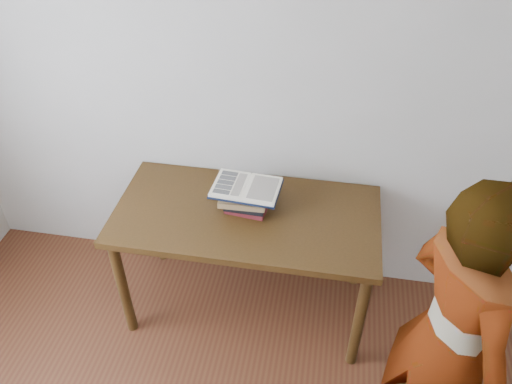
# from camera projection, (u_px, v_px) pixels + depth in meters

# --- Properties ---
(room_shell) EXTENTS (3.54, 3.54, 2.62)m
(room_shell) POSITION_uv_depth(u_px,v_px,m) (45.00, 316.00, 1.09)
(room_shell) COLOR #ACABA3
(room_shell) RESTS_ON ground
(desk) EXTENTS (1.42, 0.71, 0.76)m
(desk) POSITION_uv_depth(u_px,v_px,m) (247.00, 226.00, 2.72)
(desk) COLOR #3F270F
(desk) RESTS_ON ground
(book_stack) EXTENTS (0.26, 0.19, 0.12)m
(book_stack) POSITION_uv_depth(u_px,v_px,m) (246.00, 199.00, 2.65)
(book_stack) COLOR maroon
(book_stack) RESTS_ON desk
(open_book) EXTENTS (0.37, 0.27, 0.03)m
(open_book) POSITION_uv_depth(u_px,v_px,m) (246.00, 188.00, 2.61)
(open_book) COLOR black
(open_book) RESTS_ON book_stack
(reader) EXTENTS (0.62, 0.70, 1.61)m
(reader) POSITION_uv_depth(u_px,v_px,m) (449.00, 341.00, 2.00)
(reader) COLOR tan
(reader) RESTS_ON ground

